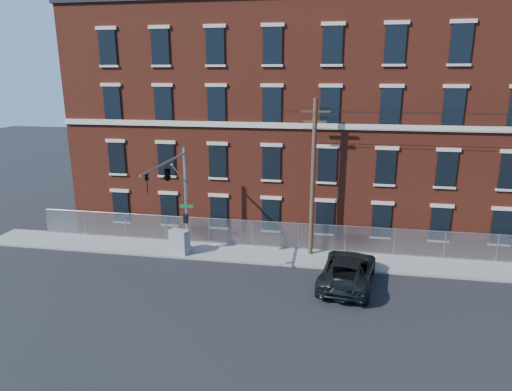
{
  "coord_description": "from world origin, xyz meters",
  "views": [
    {
      "loc": [
        3.17,
        -21.64,
        11.48
      ],
      "look_at": [
        -1.35,
        4.0,
        4.34
      ],
      "focal_mm": 31.05,
      "sensor_mm": 36.0,
      "label": 1
    }
  ],
  "objects": [
    {
      "name": "ground",
      "position": [
        0.0,
        0.0,
        0.0
      ],
      "size": [
        140.0,
        140.0,
        0.0
      ],
      "primitive_type": "plane",
      "color": "black",
      "rests_on": "ground"
    },
    {
      "name": "sidewalk",
      "position": [
        12.0,
        5.0,
        0.06
      ],
      "size": [
        65.0,
        3.0,
        0.12
      ],
      "primitive_type": "cube",
      "color": "gray",
      "rests_on": "ground"
    },
    {
      "name": "mill_building",
      "position": [
        12.0,
        13.93,
        8.15
      ],
      "size": [
        55.3,
        14.32,
        16.3
      ],
      "color": "maroon",
      "rests_on": "ground"
    },
    {
      "name": "chain_link_fence",
      "position": [
        12.0,
        6.3,
        1.06
      ],
      "size": [
        59.06,
        0.06,
        1.85
      ],
      "color": "#A5A8AD",
      "rests_on": "ground"
    },
    {
      "name": "traffic_signal_mast",
      "position": [
        -6.0,
        2.18,
        5.39
      ],
      "size": [
        0.9,
        6.75,
        7.0
      ],
      "color": "#9EA0A5",
      "rests_on": "ground"
    },
    {
      "name": "utility_pole_near",
      "position": [
        2.0,
        5.6,
        5.34
      ],
      "size": [
        1.8,
        0.28,
        10.0
      ],
      "color": "#4C3626",
      "rests_on": "ground"
    },
    {
      "name": "pickup_truck",
      "position": [
        4.29,
        1.86,
        0.84
      ],
      "size": [
        3.64,
        6.36,
        1.67
      ],
      "primitive_type": "imported",
      "rotation": [
        0.0,
        0.0,
        2.99
      ],
      "color": "black",
      "rests_on": "ground"
    },
    {
      "name": "utility_cabinet",
      "position": [
        -6.47,
        4.2,
        0.92
      ],
      "size": [
        1.41,
        1.0,
        1.59
      ],
      "primitive_type": "cube",
      "rotation": [
        0.0,
        0.0,
        -0.32
      ],
      "color": "gray",
      "rests_on": "sidewalk"
    }
  ]
}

